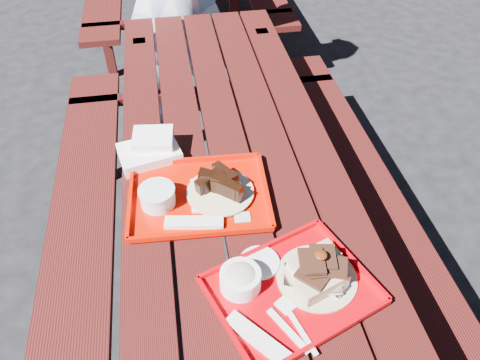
% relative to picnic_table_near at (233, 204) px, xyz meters
% --- Properties ---
extents(ground, '(60.00, 60.00, 0.00)m').
position_rel_picnic_table_near_xyz_m(ground, '(0.00, 0.00, -0.56)').
color(ground, black).
rests_on(ground, ground).
extents(picnic_table_near, '(1.41, 2.40, 0.75)m').
position_rel_picnic_table_near_xyz_m(picnic_table_near, '(0.00, 0.00, 0.00)').
color(picnic_table_near, '#41120C').
rests_on(picnic_table_near, ground).
extents(near_tray, '(0.48, 0.43, 0.13)m').
position_rel_picnic_table_near_xyz_m(near_tray, '(0.07, -0.51, 0.22)').
color(near_tray, '#B80008').
rests_on(near_tray, picnic_table_near).
extents(far_tray, '(0.45, 0.36, 0.07)m').
position_rel_picnic_table_near_xyz_m(far_tray, '(-0.14, -0.15, 0.21)').
color(far_tray, '#C80F00').
rests_on(far_tray, picnic_table_near).
extents(white_cloth, '(0.22, 0.18, 0.08)m').
position_rel_picnic_table_near_xyz_m(white_cloth, '(-0.27, 0.09, 0.22)').
color(white_cloth, white).
rests_on(white_cloth, picnic_table_near).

